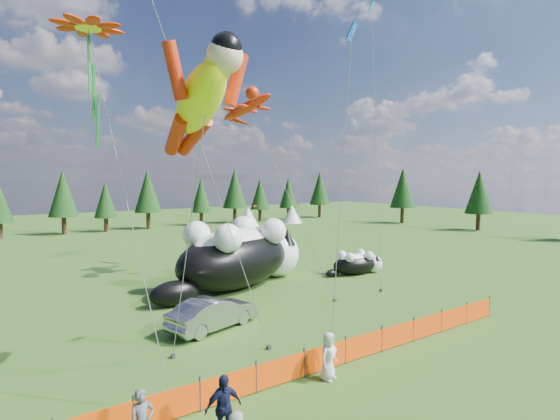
% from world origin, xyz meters
% --- Properties ---
extents(ground, '(160.00, 160.00, 0.00)m').
position_xyz_m(ground, '(0.00, 0.00, 0.00)').
color(ground, '#103B0A').
rests_on(ground, ground).
extents(safety_fence, '(22.06, 0.06, 1.10)m').
position_xyz_m(safety_fence, '(0.00, -3.00, 0.50)').
color(safety_fence, '#262626').
rests_on(safety_fence, ground).
extents(tree_line, '(90.00, 4.00, 8.00)m').
position_xyz_m(tree_line, '(0.00, 45.00, 4.00)').
color(tree_line, black).
rests_on(tree_line, ground).
extents(festival_tents, '(50.00, 3.20, 2.80)m').
position_xyz_m(festival_tents, '(11.00, 40.00, 1.40)').
color(festival_tents, white).
rests_on(festival_tents, ground).
extents(cat_large, '(11.97, 6.96, 4.44)m').
position_xyz_m(cat_large, '(3.61, 9.63, 2.11)').
color(cat_large, black).
rests_on(cat_large, ground).
extents(cat_small, '(4.81, 2.26, 1.74)m').
position_xyz_m(cat_small, '(12.47, 7.96, 0.83)').
color(cat_small, black).
rests_on(cat_small, ground).
extents(car, '(4.82, 2.79, 1.50)m').
position_xyz_m(car, '(-1.43, 3.43, 0.75)').
color(car, '#A3A4A8').
rests_on(car, ground).
extents(spectator_c, '(1.08, 0.57, 1.82)m').
position_xyz_m(spectator_c, '(-5.08, -4.69, 0.91)').
color(spectator_c, '#121632').
rests_on(spectator_c, ground).
extents(spectator_e, '(0.96, 0.78, 1.70)m').
position_xyz_m(spectator_e, '(-0.38, -3.60, 0.85)').
color(spectator_e, silver).
rests_on(spectator_e, ground).
extents(superhero_kite, '(4.70, 5.05, 12.00)m').
position_xyz_m(superhero_kite, '(-3.86, -0.76, 9.79)').
color(superhero_kite, '#FFFC0D').
rests_on(superhero_kite, ground).
extents(gecko_kite, '(5.61, 13.91, 15.96)m').
position_xyz_m(gecko_kite, '(6.55, 13.79, 12.37)').
color(gecko_kite, red).
rests_on(gecko_kite, ground).
extents(flower_kite, '(2.87, 6.03, 13.13)m').
position_xyz_m(flower_kite, '(-6.84, 1.95, 12.26)').
color(flower_kite, red).
rests_on(flower_kite, ground).
extents(diamond_kite_b, '(3.76, 4.73, 20.25)m').
position_xyz_m(diamond_kite_b, '(13.20, 7.55, 18.08)').
color(diamond_kite_b, '#0D98A7').
rests_on(diamond_kite_b, ground).
extents(diamond_kite_c, '(2.72, 1.67, 13.98)m').
position_xyz_m(diamond_kite_c, '(2.85, -1.16, 12.60)').
color(diamond_kite_c, blue).
rests_on(diamond_kite_c, ground).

